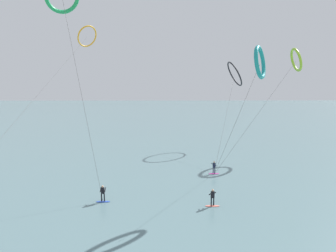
% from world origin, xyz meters
% --- Properties ---
extents(sea_water, '(400.00, 200.00, 0.08)m').
position_xyz_m(sea_water, '(0.00, 104.25, 0.04)').
color(sea_water, slate).
rests_on(sea_water, ground).
extents(surfer_cobalt, '(1.40, 0.57, 1.70)m').
position_xyz_m(surfer_cobalt, '(-6.46, 17.27, 0.82)').
color(surfer_cobalt, '#2647B7').
rests_on(surfer_cobalt, ground).
extents(surfer_coral, '(1.40, 0.68, 1.70)m').
position_xyz_m(surfer_coral, '(4.21, 16.15, 0.82)').
color(surfer_coral, '#EA7260').
rests_on(surfer_coral, ground).
extents(surfer_magenta, '(1.40, 0.72, 1.70)m').
position_xyz_m(surfer_magenta, '(6.06, 26.11, 0.82)').
color(surfer_magenta, '#CC288E').
rests_on(surfer_magenta, ground).
extents(kite_amber, '(4.76, 50.23, 23.95)m').
position_xyz_m(kite_amber, '(-16.81, 52.96, 21.74)').
color(kite_amber, orange).
rests_on(kite_amber, ground).
extents(kite_lime, '(16.74, 15.16, 17.77)m').
position_xyz_m(kite_lime, '(21.79, 39.12, 15.73)').
color(kite_lime, '#8CC62D').
rests_on(kite_lime, ground).
extents(kite_charcoal, '(8.40, 21.89, 15.99)m').
position_xyz_m(kite_charcoal, '(12.98, 45.31, 13.63)').
color(kite_charcoal, black).
rests_on(kite_charcoal, ground).
extents(kite_teal, '(4.89, 7.30, 15.68)m').
position_xyz_m(kite_teal, '(9.61, 20.58, 13.88)').
color(kite_teal, teal).
rests_on(kite_teal, ground).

